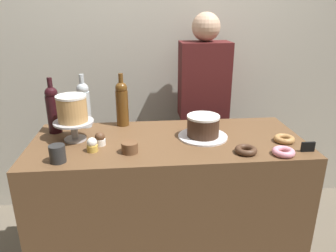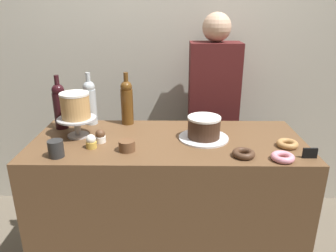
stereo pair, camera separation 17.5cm
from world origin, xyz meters
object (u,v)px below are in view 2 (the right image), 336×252
(cookie_stack, at_px, (127,146))
(price_sign_chalkboard, at_px, (310,153))
(wine_bottle_amber, at_px, (127,102))
(chocolate_round_cake, at_px, (204,127))
(donut_maple, at_px, (287,144))
(cupcake_chocolate, at_px, (100,136))
(donut_pink, at_px, (283,157))
(wine_bottle_dark_red, at_px, (60,105))
(cupcake_vanilla, at_px, (91,142))
(donut_chocolate, at_px, (244,154))
(barista_figure, at_px, (212,118))
(wine_bottle_clear, at_px, (90,102))
(coffee_cup_ceramic, at_px, (56,149))
(white_layer_cake, at_px, (75,105))
(cake_stand_pedestal, at_px, (77,124))

(cookie_stack, distance_m, price_sign_chalkboard, 0.91)
(cookie_stack, bearing_deg, wine_bottle_amber, 96.90)
(chocolate_round_cake, height_order, donut_maple, chocolate_round_cake)
(cupcake_chocolate, distance_m, cookie_stack, 0.19)
(donut_pink, distance_m, cookie_stack, 0.77)
(wine_bottle_dark_red, distance_m, cupcake_vanilla, 0.40)
(donut_chocolate, height_order, barista_figure, barista_figure)
(price_sign_chalkboard, bearing_deg, barista_figure, 112.81)
(wine_bottle_clear, bearing_deg, donut_pink, -25.98)
(donut_pink, xyz_separation_m, coffee_cup_ceramic, (-1.10, 0.03, 0.03))
(donut_maple, bearing_deg, white_layer_cake, 173.41)
(wine_bottle_dark_red, height_order, wine_bottle_amber, same)
(donut_chocolate, distance_m, cookie_stack, 0.59)
(wine_bottle_clear, bearing_deg, cake_stand_pedestal, -97.03)
(white_layer_cake, bearing_deg, cake_stand_pedestal, 0.00)
(white_layer_cake, relative_size, cupcake_vanilla, 2.17)
(cupcake_vanilla, height_order, price_sign_chalkboard, cupcake_vanilla)
(price_sign_chalkboard, xyz_separation_m, coffee_cup_ceramic, (-1.24, 0.00, 0.02))
(wine_bottle_dark_red, height_order, donut_pink, wine_bottle_dark_red)
(wine_bottle_amber, distance_m, cupcake_chocolate, 0.34)
(chocolate_round_cake, relative_size, cupcake_chocolate, 2.46)
(cupcake_chocolate, distance_m, donut_maple, 1.00)
(cookie_stack, bearing_deg, price_sign_chalkboard, -4.70)
(donut_maple, distance_m, donut_pink, 0.18)
(coffee_cup_ceramic, xyz_separation_m, barista_figure, (0.87, 0.87, -0.14))
(wine_bottle_amber, distance_m, donut_maple, 0.96)
(chocolate_round_cake, relative_size, wine_bottle_dark_red, 0.56)
(wine_bottle_clear, relative_size, donut_pink, 2.91)
(cupcake_vanilla, bearing_deg, white_layer_cake, 125.54)
(white_layer_cake, relative_size, donut_maple, 1.44)
(cake_stand_pedestal, bearing_deg, donut_pink, -15.31)
(chocolate_round_cake, xyz_separation_m, wine_bottle_amber, (-0.46, 0.25, 0.07))
(cake_stand_pedestal, xyz_separation_m, donut_maple, (1.14, -0.13, -0.06))
(chocolate_round_cake, bearing_deg, cupcake_vanilla, -167.55)
(donut_maple, relative_size, coffee_cup_ceramic, 1.32)
(chocolate_round_cake, height_order, cupcake_vanilla, chocolate_round_cake)
(donut_maple, bearing_deg, cake_stand_pedestal, 173.41)
(price_sign_chalkboard, bearing_deg, wine_bottle_dark_red, 163.37)
(wine_bottle_dark_red, relative_size, donut_chocolate, 2.91)
(wine_bottle_dark_red, xyz_separation_m, wine_bottle_amber, (0.39, 0.08, 0.00))
(cake_stand_pedestal, relative_size, wine_bottle_clear, 0.67)
(white_layer_cake, bearing_deg, cupcake_vanilla, -54.46)
(wine_bottle_amber, xyz_separation_m, barista_figure, (0.59, 0.39, -0.24))
(wine_bottle_clear, bearing_deg, wine_bottle_dark_red, -153.57)
(cupcake_vanilla, height_order, cookie_stack, cupcake_vanilla)
(cupcake_vanilla, xyz_separation_m, cookie_stack, (0.19, -0.03, -0.01))
(wine_bottle_clear, bearing_deg, cookie_stack, -55.69)
(wine_bottle_amber, distance_m, barista_figure, 0.74)
(wine_bottle_amber, height_order, cupcake_vanilla, wine_bottle_amber)
(chocolate_round_cake, xyz_separation_m, barista_figure, (0.13, 0.63, -0.17))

